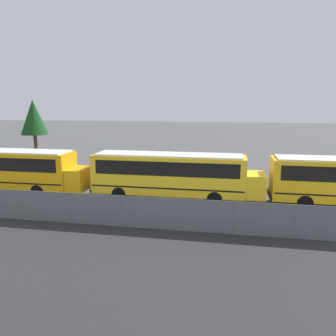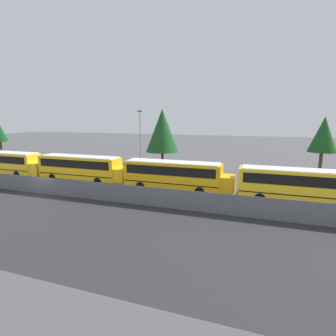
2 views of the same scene
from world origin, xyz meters
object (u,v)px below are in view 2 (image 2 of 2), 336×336
(school_bus_3, at_px, (81,167))
(tree_0, at_px, (162,131))
(school_bus_2, at_px, (6,161))
(light_pole, at_px, (140,140))
(tree_1, at_px, (323,135))
(school_bus_4, at_px, (175,174))
(school_bus_5, at_px, (302,184))

(school_bus_3, xyz_separation_m, tree_0, (5.80, 13.66, 3.93))
(school_bus_2, distance_m, light_pole, 18.94)
(light_pole, bearing_deg, tree_1, 15.73)
(light_pole, bearing_deg, school_bus_4, -43.71)
(light_pole, height_order, tree_0, tree_0)
(school_bus_4, bearing_deg, school_bus_3, 178.68)
(tree_1, bearing_deg, school_bus_3, -155.37)
(school_bus_4, bearing_deg, light_pole, 136.29)
(school_bus_2, relative_size, school_bus_4, 1.00)
(school_bus_3, relative_size, school_bus_4, 1.00)
(school_bus_5, relative_size, tree_1, 1.49)
(light_pole, bearing_deg, school_bus_5, -20.35)
(school_bus_3, relative_size, tree_0, 1.29)
(school_bus_5, bearing_deg, tree_0, 142.81)
(tree_0, bearing_deg, school_bus_4, -65.03)
(tree_1, bearing_deg, school_bus_5, -106.95)
(school_bus_4, distance_m, light_pole, 10.33)
(school_bus_4, bearing_deg, tree_1, 39.10)
(school_bus_3, distance_m, light_pole, 8.82)
(school_bus_4, distance_m, school_bus_5, 12.44)
(tree_0, distance_m, tree_1, 23.20)
(school_bus_5, xyz_separation_m, tree_0, (-18.93, 14.36, 3.93))
(school_bus_5, relative_size, tree_0, 1.29)
(school_bus_5, bearing_deg, school_bus_4, 178.07)
(school_bus_3, height_order, tree_1, tree_1)
(light_pole, distance_m, tree_0, 7.20)
(school_bus_2, bearing_deg, tree_0, 37.27)
(school_bus_2, relative_size, school_bus_5, 1.00)
(school_bus_2, distance_m, tree_1, 43.63)
(school_bus_4, distance_m, tree_0, 15.87)
(school_bus_3, bearing_deg, light_pole, 52.04)
(school_bus_4, xyz_separation_m, school_bus_5, (12.44, -0.42, 0.00))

